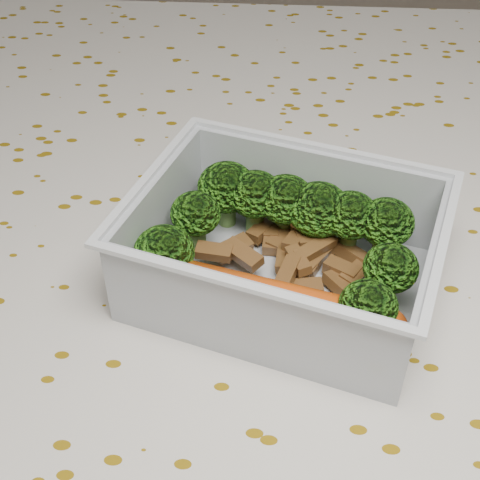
{
  "coord_description": "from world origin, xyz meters",
  "views": [
    {
      "loc": [
        0.02,
        -0.33,
        1.07
      ],
      "look_at": [
        -0.0,
        0.01,
        0.78
      ],
      "focal_mm": 50.0,
      "sensor_mm": 36.0,
      "label": 1
    }
  ],
  "objects": [
    {
      "name": "broccoli_florets",
      "position": [
        0.03,
        0.02,
        0.79
      ],
      "size": [
        0.18,
        0.15,
        0.05
      ],
      "color": "#608C3F",
      "rests_on": "lunch_container"
    },
    {
      "name": "tablecloth",
      "position": [
        0.0,
        0.0,
        0.72
      ],
      "size": [
        1.46,
        0.96,
        0.19
      ],
      "color": "beige",
      "rests_on": "dining_table"
    },
    {
      "name": "dining_table",
      "position": [
        0.0,
        0.0,
        0.67
      ],
      "size": [
        1.4,
        0.9,
        0.75
      ],
      "color": "brown",
      "rests_on": "ground"
    },
    {
      "name": "sausage",
      "position": [
        0.02,
        -0.05,
        0.78
      ],
      "size": [
        0.16,
        0.06,
        0.03
      ],
      "color": "#C7450E",
      "rests_on": "lunch_container"
    },
    {
      "name": "lunch_container",
      "position": [
        0.03,
        -0.01,
        0.78
      ],
      "size": [
        0.23,
        0.2,
        0.07
      ],
      "color": "silver",
      "rests_on": "tablecloth"
    },
    {
      "name": "meat_pile",
      "position": [
        0.03,
        0.01,
        0.77
      ],
      "size": [
        0.12,
        0.09,
        0.03
      ],
      "color": "brown",
      "rests_on": "lunch_container"
    }
  ]
}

